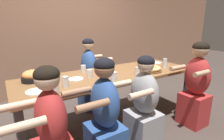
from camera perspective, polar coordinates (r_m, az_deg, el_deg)
name	(u,v)px	position (r m, az deg, el deg)	size (l,w,h in m)	color
ground_plane	(112,123)	(2.71, 0.00, -16.79)	(18.00, 18.00, 0.00)	#423833
restaurant_back_panel	(67,15)	(3.89, -14.63, 16.89)	(10.00, 0.06, 3.20)	#9E7056
dining_table	(112,79)	(2.42, 0.00, -2.82)	(2.51, 0.86, 0.76)	brown
pizza_board_main	(149,69)	(2.59, 12.03, 0.44)	(0.36, 0.36, 0.07)	brown
skillet_bowl	(32,76)	(2.27, -24.59, -1.90)	(0.36, 0.25, 0.14)	black
empty_plate_a	(76,79)	(2.19, -11.68, -2.88)	(0.18, 0.18, 0.02)	white
empty_plate_b	(37,91)	(1.90, -23.30, -6.44)	(0.22, 0.22, 0.02)	white
empty_plate_c	(155,63)	(3.17, 13.92, 2.37)	(0.21, 0.21, 0.02)	white
cocktail_glass_blue	(83,69)	(2.51, -9.35, 0.36)	(0.07, 0.07, 0.12)	silver
drinking_glass_a	(90,74)	(2.24, -7.28, -1.29)	(0.07, 0.07, 0.10)	silver
drinking_glass_b	(153,63)	(2.86, 13.27, 2.08)	(0.06, 0.06, 0.11)	silver
drinking_glass_c	(165,64)	(2.86, 16.86, 2.03)	(0.06, 0.06, 0.14)	silver
drinking_glass_d	(137,72)	(2.36, 8.31, -0.49)	(0.07, 0.07, 0.10)	silver
drinking_glass_e	(110,71)	(2.35, -0.50, -0.38)	(0.07, 0.07, 0.11)	silver
drinking_glass_f	(55,89)	(1.78, -18.04, -5.87)	(0.07, 0.07, 0.11)	silver
drinking_glass_g	(113,78)	(2.01, 0.44, -2.62)	(0.08, 0.08, 0.13)	silver
drinking_glass_h	(66,82)	(1.93, -14.93, -3.77)	(0.06, 0.06, 0.12)	silver
drinking_glass_i	(107,64)	(2.74, -1.79, 1.90)	(0.06, 0.06, 0.11)	silver
diner_near_left	(52,139)	(1.60, -18.87, -20.49)	(0.51, 0.40, 1.12)	#B22D2D
diner_near_right	(196,88)	(2.71, 25.64, -5.20)	(0.51, 0.40, 1.20)	#B22D2D
diner_near_midleft	(105,121)	(1.74, -2.44, -16.31)	(0.51, 0.40, 1.13)	#2D5193
diner_near_center	(143,109)	(2.02, 10.20, -12.53)	(0.51, 0.40, 1.10)	#99999E
diner_far_center	(89,77)	(2.99, -7.41, -2.36)	(0.51, 0.40, 1.20)	#2D5193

